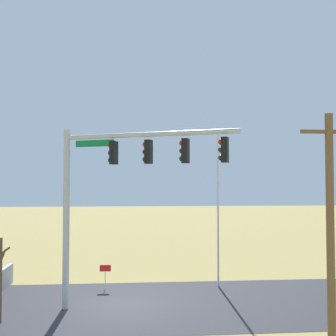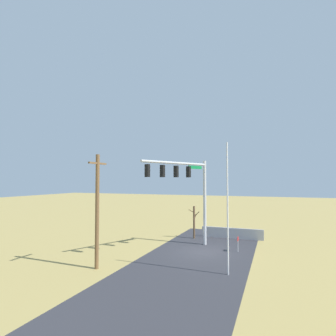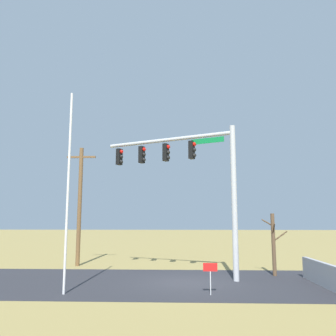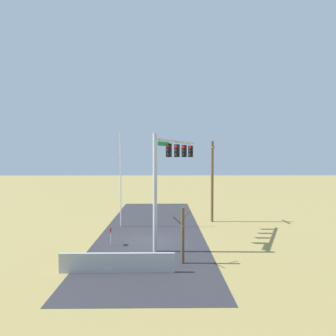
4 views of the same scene
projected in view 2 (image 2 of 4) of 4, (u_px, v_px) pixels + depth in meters
The scene contains 9 objects.
ground_plane at pixel (203, 252), 22.52m from camera, with size 160.00×160.00×0.00m, color #9E894C.
road_surface at pixel (188, 266), 18.80m from camera, with size 28.00×8.00×0.01m, color #2D2D33.
sidewalk_corner at pixel (207, 242), 25.90m from camera, with size 6.00×6.00×0.01m, color #B7B5AD.
retaining_fence at pixel (232, 233), 27.69m from camera, with size 0.20×6.10×1.05m, color #A8A8AD.
signal_mast at pixel (188, 184), 23.57m from camera, with size 7.01×3.30×7.63m.
flagpole at pixel (228, 208), 17.23m from camera, with size 0.10×0.10×8.27m, color silver.
utility_pole at pixel (97, 209), 18.40m from camera, with size 1.90×0.26×7.61m.
bare_tree at pixel (194, 222), 27.73m from camera, with size 1.27×1.02×3.23m.
open_sign at pixel (238, 241), 22.51m from camera, with size 0.56×0.04×1.22m.
Camera 2 is at (-22.28, -5.60, 5.89)m, focal length 29.42 mm.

